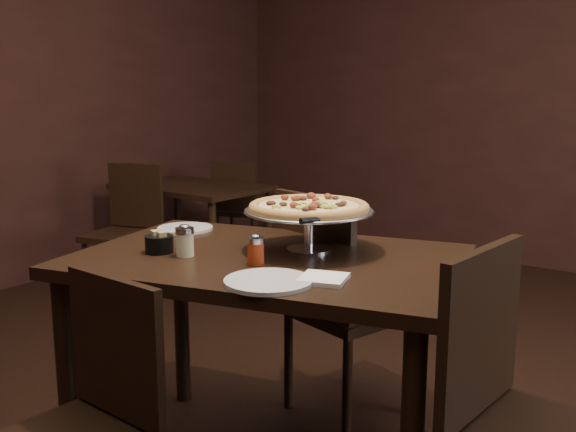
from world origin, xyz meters
The scene contains 16 objects.
room centered at (0.06, 0.03, 1.40)m, with size 6.04×7.04×2.84m.
dining_table centered at (-0.04, -0.07, 0.72)m, with size 1.50×1.18×0.83m.
background_table centered at (-2.20, 1.72, 0.61)m, with size 1.12×0.75×0.70m.
pizza_stand centered at (0.03, 0.07, 0.98)m, with size 0.47×0.47×0.19m.
parmesan_shaker centered at (-0.27, -0.26, 0.88)m, with size 0.07×0.07×0.11m.
pepper_flake_shaker centered at (0.00, -0.20, 0.87)m, with size 0.06×0.06×0.10m.
packet_caddy centered at (-0.38, -0.27, 0.86)m, with size 0.10×0.10×0.08m.
napkin_stack centered at (0.29, -0.23, 0.83)m, with size 0.14×0.14×0.01m, color white.
plate_left centered at (-0.59, 0.06, 0.83)m, with size 0.23×0.23×0.01m, color silver.
plate_near centered at (0.17, -0.35, 0.83)m, with size 0.27×0.27×0.01m, color silver.
serving_spatula centered at (0.17, -0.09, 0.98)m, with size 0.15×0.15×0.03m.
chair_far centered at (-0.07, 0.42, 0.54)m, with size 0.56×0.56×0.99m.
chair_near centered at (-0.15, -0.78, 0.47)m, with size 0.42×0.42×0.87m.
chair_side centered at (0.87, -0.12, 0.53)m, with size 0.49×0.49×0.97m.
bg_chair_far centered at (-2.21, 2.27, 0.46)m, with size 0.50×0.50×0.84m.
bg_chair_near centered at (-2.17, 1.04, 0.50)m, with size 0.52×0.52×0.91m.
Camera 1 is at (1.31, -1.79, 1.37)m, focal length 40.00 mm.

